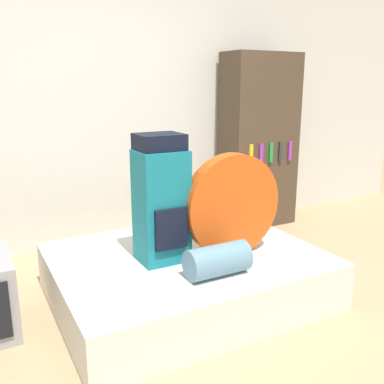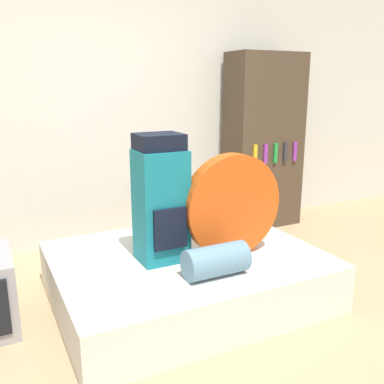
# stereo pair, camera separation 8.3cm
# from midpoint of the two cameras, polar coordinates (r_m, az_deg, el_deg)

# --- Properties ---
(ground_plane) EXTENTS (16.00, 16.00, 0.00)m
(ground_plane) POSITION_cam_midpoint_polar(r_m,az_deg,el_deg) (2.77, 2.49, -19.03)
(ground_plane) COLOR tan
(wall_back) EXTENTS (8.00, 0.05, 2.60)m
(wall_back) POSITION_cam_midpoint_polar(r_m,az_deg,el_deg) (4.15, -10.90, 11.00)
(wall_back) COLOR silver
(wall_back) RESTS_ON ground_plane
(bed) EXTENTS (1.83, 1.43, 0.34)m
(bed) POSITION_cam_midpoint_polar(r_m,az_deg,el_deg) (3.16, -0.02, -11.01)
(bed) COLOR silver
(bed) RESTS_ON ground_plane
(backpack) EXTENTS (0.32, 0.31, 0.87)m
(backpack) POSITION_cam_midpoint_polar(r_m,az_deg,el_deg) (2.87, -3.35, -1.09)
(backpack) COLOR #14707F
(backpack) RESTS_ON bed
(tent_bag) EXTENTS (0.72, 0.11, 0.72)m
(tent_bag) POSITION_cam_midpoint_polar(r_m,az_deg,el_deg) (2.99, 6.16, -1.75)
(tent_bag) COLOR #D14C14
(tent_bag) RESTS_ON bed
(sleeping_roll) EXTENTS (0.41, 0.20, 0.20)m
(sleeping_roll) POSITION_cam_midpoint_polar(r_m,az_deg,el_deg) (2.73, 4.09, -9.13)
(sleeping_roll) COLOR #5B849E
(sleeping_roll) RESTS_ON bed
(bookshelf) EXTENTS (0.79, 0.42, 1.83)m
(bookshelf) POSITION_cam_midpoint_polar(r_m,az_deg,el_deg) (4.66, 10.02, 6.62)
(bookshelf) COLOR #473828
(bookshelf) RESTS_ON ground_plane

